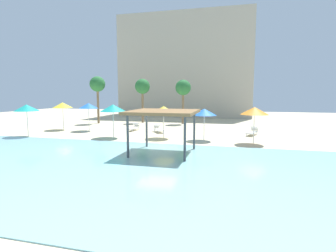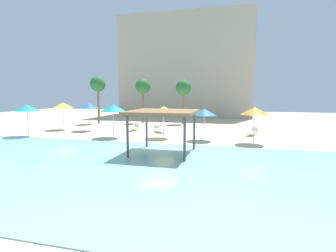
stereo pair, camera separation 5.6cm
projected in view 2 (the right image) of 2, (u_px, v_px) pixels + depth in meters
The scene contains 17 objects.
ground_plane at pixel (157, 148), 18.30m from camera, with size 80.00×80.00×0.00m, color beige.
lagoon_water at pixel (127, 168), 13.26m from camera, with size 44.00×13.50×0.04m, color #8CC6CC.
shade_pavilion at pixel (163, 113), 16.31m from camera, with size 4.04×4.04×2.70m.
beach_umbrella_blue_0 at pixel (89, 106), 26.65m from camera, with size 1.91×1.91×2.77m.
beach_umbrella_blue_1 at pixel (204, 112), 21.15m from camera, with size 1.95×1.95×2.54m.
beach_umbrella_yellow_2 at pixel (63, 105), 27.46m from camera, with size 1.99×1.99×2.81m.
beach_umbrella_orange_3 at pixel (255, 111), 19.67m from camera, with size 2.06×2.06×2.74m.
beach_umbrella_yellow_4 at pixel (164, 109), 22.26m from camera, with size 1.96×1.96×2.68m.
beach_umbrella_teal_5 at pixel (113, 108), 22.44m from camera, with size 2.17×2.17×2.82m.
beach_umbrella_teal_6 at pixel (27, 108), 23.06m from camera, with size 2.07×2.07×2.79m.
lounge_chair_1 at pixel (159, 129), 25.71m from camera, with size 1.48×1.94×0.74m.
lounge_chair_2 at pixel (253, 132), 23.86m from camera, with size 1.21×1.99×0.74m.
lounge_chair_3 at pixel (134, 127), 27.01m from camera, with size 0.73×1.93×0.74m.
palm_tree_0 at pixel (143, 87), 33.76m from camera, with size 1.90×1.90×5.58m.
palm_tree_1 at pixel (98, 85), 32.99m from camera, with size 1.90×1.90×5.84m.
palm_tree_2 at pixel (183, 88), 32.50m from camera, with size 1.90×1.90×5.40m.
hotel_block_0 at pixel (188, 68), 45.54m from camera, with size 21.10×11.04×16.08m, color #B2A893.
Camera 2 is at (5.23, -17.22, 3.75)m, focal length 28.42 mm.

